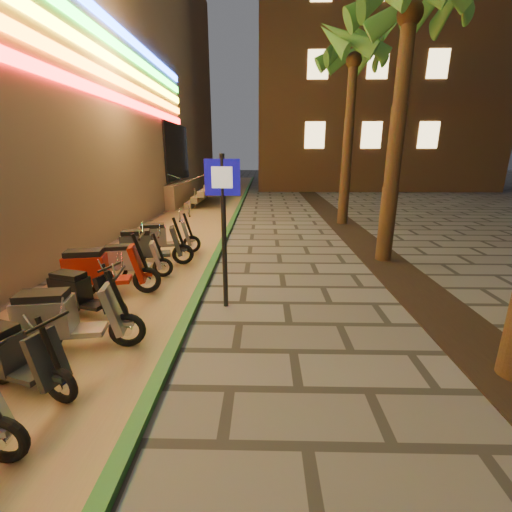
{
  "coord_description": "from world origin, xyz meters",
  "views": [
    {
      "loc": [
        0.39,
        -1.83,
        2.73
      ],
      "look_at": [
        0.28,
        3.27,
        1.2
      ],
      "focal_mm": 24.0,
      "sensor_mm": 36.0,
      "label": 1
    }
  ],
  "objects_px": {
    "scooter_11": "(148,246)",
    "scooter_6": "(11,356)",
    "scooter_7": "(66,318)",
    "pedestrian_sign": "(223,212)",
    "scooter_12": "(163,237)",
    "scooter_8": "(81,293)",
    "scooter_9": "(101,270)",
    "scooter_10": "(130,260)"
  },
  "relations": [
    {
      "from": "scooter_7",
      "to": "scooter_9",
      "type": "relative_size",
      "value": 0.96
    },
    {
      "from": "scooter_7",
      "to": "scooter_12",
      "type": "bearing_deg",
      "value": 81.45
    },
    {
      "from": "scooter_10",
      "to": "scooter_11",
      "type": "xyz_separation_m",
      "value": [
        0.13,
        0.9,
        0.08
      ]
    },
    {
      "from": "scooter_6",
      "to": "scooter_9",
      "type": "xyz_separation_m",
      "value": [
        -0.23,
        2.83,
        0.08
      ]
    },
    {
      "from": "scooter_9",
      "to": "scooter_10",
      "type": "distance_m",
      "value": 0.99
    },
    {
      "from": "scooter_6",
      "to": "pedestrian_sign",
      "type": "bearing_deg",
      "value": 64.78
    },
    {
      "from": "scooter_11",
      "to": "scooter_12",
      "type": "distance_m",
      "value": 1.07
    },
    {
      "from": "scooter_11",
      "to": "scooter_12",
      "type": "height_order",
      "value": "scooter_11"
    },
    {
      "from": "scooter_7",
      "to": "scooter_12",
      "type": "relative_size",
      "value": 1.04
    },
    {
      "from": "scooter_11",
      "to": "scooter_9",
      "type": "bearing_deg",
      "value": -112.78
    },
    {
      "from": "scooter_6",
      "to": "scooter_11",
      "type": "bearing_deg",
      "value": 106.86
    },
    {
      "from": "scooter_6",
      "to": "scooter_8",
      "type": "xyz_separation_m",
      "value": [
        -0.16,
        1.9,
        -0.01
      ]
    },
    {
      "from": "scooter_12",
      "to": "scooter_11",
      "type": "bearing_deg",
      "value": -107.94
    },
    {
      "from": "scooter_11",
      "to": "scooter_12",
      "type": "xyz_separation_m",
      "value": [
        0.06,
        1.06,
        -0.03
      ]
    },
    {
      "from": "scooter_9",
      "to": "scooter_6",
      "type": "bearing_deg",
      "value": -96.71
    },
    {
      "from": "scooter_6",
      "to": "scooter_7",
      "type": "distance_m",
      "value": 0.87
    },
    {
      "from": "scooter_8",
      "to": "scooter_12",
      "type": "bearing_deg",
      "value": 102.41
    },
    {
      "from": "scooter_6",
      "to": "scooter_11",
      "type": "relative_size",
      "value": 0.85
    },
    {
      "from": "scooter_9",
      "to": "scooter_11",
      "type": "bearing_deg",
      "value": 69.03
    },
    {
      "from": "scooter_10",
      "to": "scooter_12",
      "type": "bearing_deg",
      "value": 72.42
    },
    {
      "from": "pedestrian_sign",
      "to": "scooter_11",
      "type": "distance_m",
      "value": 3.39
    },
    {
      "from": "scooter_11",
      "to": "scooter_10",
      "type": "bearing_deg",
      "value": -111.28
    },
    {
      "from": "scooter_6",
      "to": "scooter_12",
      "type": "relative_size",
      "value": 0.91
    },
    {
      "from": "pedestrian_sign",
      "to": "scooter_10",
      "type": "distance_m",
      "value": 2.99
    },
    {
      "from": "pedestrian_sign",
      "to": "scooter_11",
      "type": "relative_size",
      "value": 1.56
    },
    {
      "from": "pedestrian_sign",
      "to": "scooter_11",
      "type": "xyz_separation_m",
      "value": [
        -2.17,
        2.29,
        -1.24
      ]
    },
    {
      "from": "scooter_7",
      "to": "pedestrian_sign",
      "type": "bearing_deg",
      "value": 27.85
    },
    {
      "from": "scooter_11",
      "to": "scooter_6",
      "type": "bearing_deg",
      "value": -104.23
    },
    {
      "from": "scooter_7",
      "to": "scooter_9",
      "type": "bearing_deg",
      "value": 92.75
    },
    {
      "from": "pedestrian_sign",
      "to": "scooter_7",
      "type": "bearing_deg",
      "value": -140.03
    },
    {
      "from": "scooter_10",
      "to": "scooter_11",
      "type": "relative_size",
      "value": 0.85
    },
    {
      "from": "scooter_8",
      "to": "scooter_11",
      "type": "distance_m",
      "value": 2.81
    },
    {
      "from": "scooter_11",
      "to": "scooter_12",
      "type": "bearing_deg",
      "value": 73.74
    },
    {
      "from": "scooter_9",
      "to": "scooter_10",
      "type": "relative_size",
      "value": 1.2
    },
    {
      "from": "pedestrian_sign",
      "to": "scooter_8",
      "type": "xyz_separation_m",
      "value": [
        -2.42,
        -0.5,
        -1.32
      ]
    },
    {
      "from": "scooter_8",
      "to": "scooter_10",
      "type": "bearing_deg",
      "value": 103.33
    },
    {
      "from": "scooter_6",
      "to": "scooter_8",
      "type": "relative_size",
      "value": 1.02
    },
    {
      "from": "scooter_7",
      "to": "scooter_11",
      "type": "xyz_separation_m",
      "value": [
        -0.09,
        3.85,
        0.01
      ]
    },
    {
      "from": "scooter_6",
      "to": "scooter_12",
      "type": "distance_m",
      "value": 5.76
    },
    {
      "from": "pedestrian_sign",
      "to": "scooter_11",
      "type": "bearing_deg",
      "value": 136.58
    },
    {
      "from": "scooter_6",
      "to": "scooter_8",
      "type": "distance_m",
      "value": 1.91
    },
    {
      "from": "scooter_7",
      "to": "scooter_10",
      "type": "xyz_separation_m",
      "value": [
        -0.22,
        2.95,
        -0.07
      ]
    }
  ]
}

